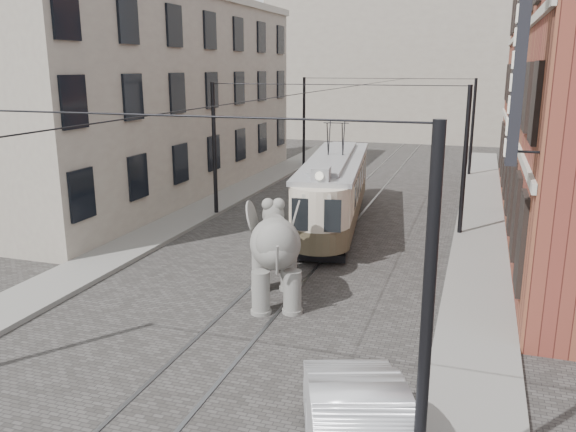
% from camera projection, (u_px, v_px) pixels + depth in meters
% --- Properties ---
extents(ground, '(120.00, 120.00, 0.00)m').
position_uv_depth(ground, '(292.00, 270.00, 19.76)').
color(ground, '#403D3B').
extents(tram_rails, '(1.54, 80.00, 0.02)m').
position_uv_depth(tram_rails, '(292.00, 269.00, 19.76)').
color(tram_rails, slate).
rests_on(tram_rails, ground).
extents(sidewalk_right, '(2.00, 60.00, 0.15)m').
position_uv_depth(sidewalk_right, '(478.00, 288.00, 17.93)').
color(sidewalk_right, slate).
rests_on(sidewalk_right, ground).
extents(sidewalk_left, '(2.00, 60.00, 0.15)m').
position_uv_depth(sidewalk_left, '(126.00, 249.00, 21.71)').
color(sidewalk_left, slate).
rests_on(sidewalk_left, ground).
extents(stucco_building, '(7.00, 24.00, 10.00)m').
position_uv_depth(stucco_building, '(153.00, 99.00, 31.06)').
color(stucco_building, gray).
rests_on(stucco_building, ground).
extents(distant_block, '(28.00, 10.00, 14.00)m').
position_uv_depth(distant_block, '(422.00, 63.00, 54.84)').
color(distant_block, gray).
rests_on(distant_block, ground).
extents(catenary, '(11.00, 30.20, 6.00)m').
position_uv_depth(catenary, '(325.00, 160.00, 23.68)').
color(catenary, black).
rests_on(catenary, ground).
extents(tram, '(3.81, 11.34, 4.42)m').
position_uv_depth(tram, '(335.00, 174.00, 25.01)').
color(tram, beige).
rests_on(tram, ground).
extents(elephant, '(3.91, 5.04, 2.73)m').
position_uv_depth(elephant, '(275.00, 257.00, 16.79)').
color(elephant, '#63615C').
rests_on(elephant, ground).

